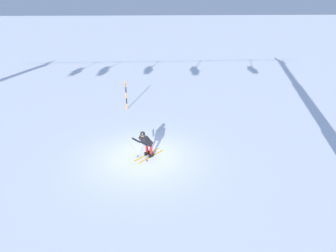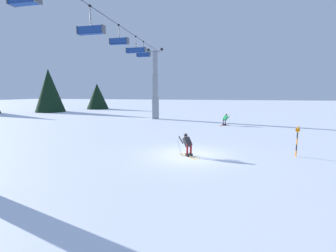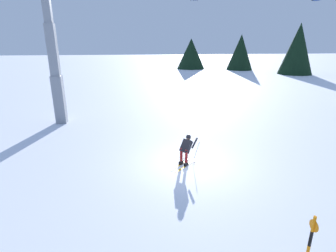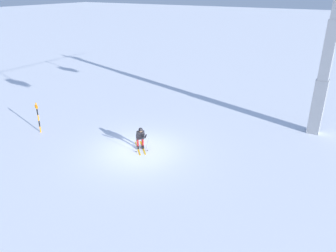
# 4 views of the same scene
# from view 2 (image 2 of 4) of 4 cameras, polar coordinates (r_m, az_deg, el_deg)

# --- Properties ---
(ground_plane) EXTENTS (260.00, 260.00, 0.00)m
(ground_plane) POSITION_cam_2_polar(r_m,az_deg,el_deg) (15.51, 4.93, -7.13)
(ground_plane) COLOR white
(skier_carving_main) EXTENTS (1.63, 1.62, 1.60)m
(skier_carving_main) POSITION_cam_2_polar(r_m,az_deg,el_deg) (15.18, 4.78, -4.20)
(skier_carving_main) COLOR yellow
(skier_carving_main) RESTS_ON ground_plane
(lift_tower_far) EXTENTS (0.87, 2.57, 10.92)m
(lift_tower_far) POSITION_cam_2_polar(r_m,az_deg,el_deg) (36.80, -3.12, 8.74)
(lift_tower_far) COLOR gray
(lift_tower_far) RESTS_ON ground_plane
(haul_cable) EXTENTS (34.34, 0.05, 0.05)m
(haul_cable) POSITION_cam_2_polar(r_m,az_deg,el_deg) (24.44, -13.28, 23.80)
(haul_cable) COLOR black
(chairlift_seat_second) EXTENTS (0.61, 2.23, 2.18)m
(chairlift_seat_second) POSITION_cam_2_polar(r_m,az_deg,el_deg) (20.43, -18.59, 21.58)
(chairlift_seat_second) COLOR black
(chairlift_seat_middle) EXTENTS (0.61, 1.94, 1.93)m
(chairlift_seat_middle) POSITION_cam_2_polar(r_m,az_deg,el_deg) (24.97, -12.05, 19.81)
(chairlift_seat_middle) COLOR black
(chairlift_seat_fourth) EXTENTS (0.61, 2.45, 1.97)m
(chairlift_seat_fourth) POSITION_cam_2_polar(r_m,az_deg,el_deg) (29.27, -7.95, 18.03)
(chairlift_seat_fourth) COLOR black
(chairlift_seat_farthest) EXTENTS (0.61, 1.83, 2.02)m
(chairlift_seat_farthest) POSITION_cam_2_polar(r_m,az_deg,el_deg) (31.86, -6.09, 17.20)
(chairlift_seat_farthest) COLOR black
(trail_marker_pole) EXTENTS (0.07, 0.28, 1.99)m
(trail_marker_pole) POSITION_cam_2_polar(r_m,az_deg,el_deg) (17.00, 29.25, -3.07)
(trail_marker_pole) COLOR orange
(trail_marker_pole) RESTS_ON ground_plane
(skier_distant_uphill) EXTENTS (1.75, 1.52, 1.62)m
(skier_distant_uphill) POSITION_cam_2_polar(r_m,az_deg,el_deg) (30.41, 13.98, 1.79)
(skier_distant_uphill) COLOR red
(skier_distant_uphill) RESTS_ON ground_plane
(tree_line_ridge) EXTENTS (34.02, 24.97, 9.29)m
(tree_line_ridge) POSITION_cam_2_polar(r_m,az_deg,el_deg) (57.33, -33.28, 6.59)
(tree_line_ridge) COLOR black
(tree_line_ridge) RESTS_ON ground_plane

